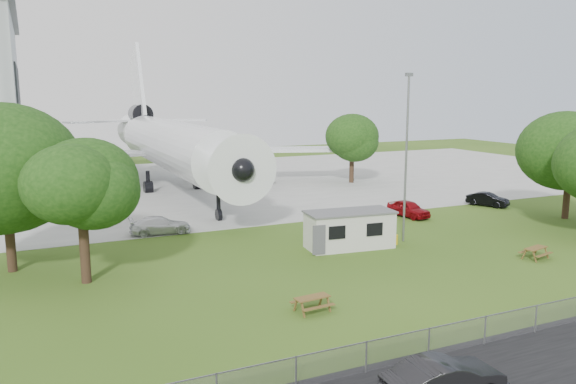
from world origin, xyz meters
name	(u,v)px	position (x,y,z in m)	size (l,w,h in m)	color
ground	(350,282)	(0.00, 0.00, 0.00)	(160.00, 160.00, 0.00)	#4E6F23
concrete_apron	(185,185)	(0.00, 38.00, 0.01)	(120.00, 46.00, 0.03)	#B7B7B2
airliner	(170,143)	(-2.00, 35.86, 5.27)	(46.36, 47.73, 17.69)	white
site_cabin	(350,229)	(3.72, 6.36, 1.31)	(6.88, 3.34, 2.62)	beige
picnic_west	(312,311)	(-4.04, -3.06, 0.00)	(1.80, 1.50, 0.76)	brown
picnic_east	(535,259)	(13.39, -1.10, 0.00)	(1.80, 1.50, 0.76)	brown
fence	(466,349)	(0.00, -9.50, 0.00)	(58.00, 0.04, 1.30)	gray
lamp_mast	(406,160)	(8.20, 6.20, 6.00)	(0.16, 0.16, 12.00)	slate
tree_west_big	(4,174)	(-17.73, 10.28, 5.98)	(9.18, 9.18, 10.58)	#382619
tree_west_small	(81,186)	(-13.83, 6.20, 5.62)	(6.25, 6.25, 8.76)	#382619
tree_east_back	(570,154)	(25.60, 6.65, 5.59)	(8.13, 8.13, 9.66)	#382619
tree_far_apron	(352,139)	(19.06, 31.63, 5.30)	(6.80, 6.80, 8.71)	#382619
car_centre_sedan	(444,380)	(-3.57, -12.30, 0.75)	(1.58, 4.53, 1.49)	black
car_ne_hatch	(408,209)	(13.59, 12.87, 0.72)	(1.69, 4.21, 1.43)	maroon
car_ne_sedan	(488,200)	(23.45, 13.60, 0.64)	(1.36, 3.90, 1.28)	black
car_apron_van	(160,225)	(-7.56, 15.82, 0.67)	(1.88, 4.63, 1.34)	silver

